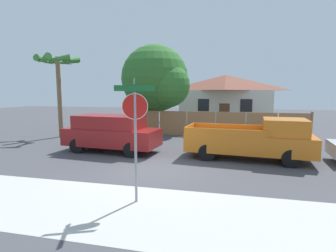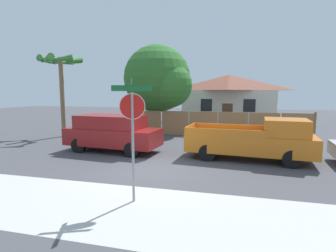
# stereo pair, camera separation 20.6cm
# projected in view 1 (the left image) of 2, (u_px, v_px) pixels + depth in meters

# --- Properties ---
(ground_plane) EXTENTS (80.00, 80.00, 0.00)m
(ground_plane) POSITION_uv_depth(u_px,v_px,m) (154.00, 169.00, 10.20)
(ground_plane) COLOR #47474C
(sidewalk_strip) EXTENTS (36.00, 3.20, 0.01)m
(sidewalk_strip) POSITION_uv_depth(u_px,v_px,m) (115.00, 208.00, 6.72)
(sidewalk_strip) COLOR beige
(sidewalk_strip) RESTS_ON ground
(wooden_fence) EXTENTS (11.95, 0.12, 1.77)m
(wooden_fence) POSITION_uv_depth(u_px,v_px,m) (216.00, 124.00, 17.73)
(wooden_fence) COLOR #997047
(wooden_fence) RESTS_ON ground
(house) EXTENTS (8.86, 7.28, 4.71)m
(house) POSITION_uv_depth(u_px,v_px,m) (225.00, 98.00, 26.28)
(house) COLOR beige
(house) RESTS_ON ground
(oak_tree) EXTENTS (5.15, 4.91, 6.41)m
(oak_tree) POSITION_uv_depth(u_px,v_px,m) (157.00, 80.00, 19.07)
(oak_tree) COLOR brown
(oak_tree) RESTS_ON ground
(palm_tree) EXTENTS (2.64, 2.85, 5.36)m
(palm_tree) POSITION_uv_depth(u_px,v_px,m) (58.00, 67.00, 17.02)
(palm_tree) COLOR brown
(palm_tree) RESTS_ON ground
(red_suv) EXTENTS (4.89, 2.30, 1.83)m
(red_suv) POSITION_uv_depth(u_px,v_px,m) (111.00, 132.00, 13.08)
(red_suv) COLOR maroon
(red_suv) RESTS_ON ground
(orange_pickup) EXTENTS (5.55, 2.47, 1.85)m
(orange_pickup) POSITION_uv_depth(u_px,v_px,m) (254.00, 140.00, 11.54)
(orange_pickup) COLOR orange
(orange_pickup) RESTS_ON ground
(stop_sign) EXTENTS (0.98, 0.88, 3.32)m
(stop_sign) POSITION_uv_depth(u_px,v_px,m) (135.00, 119.00, 6.86)
(stop_sign) COLOR gray
(stop_sign) RESTS_ON ground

